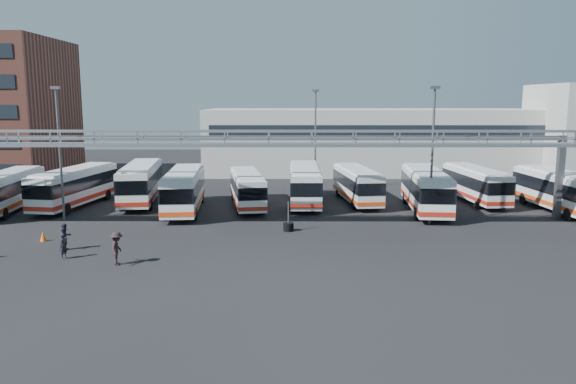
{
  "coord_description": "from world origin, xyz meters",
  "views": [
    {
      "loc": [
        1.55,
        -34.38,
        9.25
      ],
      "look_at": [
        1.34,
        6.0,
        2.56
      ],
      "focal_mm": 35.0,
      "sensor_mm": 36.0,
      "label": 1
    }
  ],
  "objects_px": {
    "light_pole_back": "(315,135)",
    "bus_9": "(559,190)",
    "light_pole_left": "(60,146)",
    "bus_6": "(357,184)",
    "bus_1": "(75,186)",
    "bus_5": "(305,183)",
    "pedestrian_c": "(117,248)",
    "tire_stack": "(288,226)",
    "bus_4": "(247,188)",
    "pedestrian_a": "(64,246)",
    "bus_7": "(426,188)",
    "bus_8": "(475,183)",
    "pedestrian_b": "(65,237)",
    "cone_right": "(43,236)",
    "bus_2": "(141,181)",
    "light_pole_mid": "(432,148)",
    "bus_0": "(7,190)",
    "bus_3": "(184,189)"
  },
  "relations": [
    {
      "from": "pedestrian_a",
      "to": "pedestrian_b",
      "type": "relative_size",
      "value": 0.9
    },
    {
      "from": "bus_7",
      "to": "tire_stack",
      "type": "bearing_deg",
      "value": -143.39
    },
    {
      "from": "bus_5",
      "to": "pedestrian_c",
      "type": "xyz_separation_m",
      "value": [
        -11.04,
        -18.71,
        -0.92
      ]
    },
    {
      "from": "bus_1",
      "to": "bus_9",
      "type": "distance_m",
      "value": 40.98
    },
    {
      "from": "cone_right",
      "to": "pedestrian_c",
      "type": "bearing_deg",
      "value": -39.0
    },
    {
      "from": "bus_5",
      "to": "bus_7",
      "type": "bearing_deg",
      "value": -18.03
    },
    {
      "from": "pedestrian_c",
      "to": "tire_stack",
      "type": "height_order",
      "value": "tire_stack"
    },
    {
      "from": "bus_7",
      "to": "bus_9",
      "type": "relative_size",
      "value": 1.03
    },
    {
      "from": "cone_right",
      "to": "tire_stack",
      "type": "height_order",
      "value": "tire_stack"
    },
    {
      "from": "light_pole_back",
      "to": "bus_2",
      "type": "xyz_separation_m",
      "value": [
        -15.97,
        -6.49,
        -3.79
      ]
    },
    {
      "from": "light_pole_back",
      "to": "bus_9",
      "type": "distance_m",
      "value": 22.68
    },
    {
      "from": "light_pole_back",
      "to": "tire_stack",
      "type": "bearing_deg",
      "value": -98.52
    },
    {
      "from": "bus_1",
      "to": "tire_stack",
      "type": "relative_size",
      "value": 5.34
    },
    {
      "from": "light_pole_mid",
      "to": "bus_6",
      "type": "distance_m",
      "value": 10.6
    },
    {
      "from": "cone_right",
      "to": "bus_2",
      "type": "bearing_deg",
      "value": 78.52
    },
    {
      "from": "bus_0",
      "to": "bus_6",
      "type": "bearing_deg",
      "value": 4.3
    },
    {
      "from": "light_pole_back",
      "to": "bus_1",
      "type": "distance_m",
      "value": 23.14
    },
    {
      "from": "light_pole_left",
      "to": "bus_5",
      "type": "xyz_separation_m",
      "value": [
        18.78,
        6.93,
        -3.85
      ]
    },
    {
      "from": "pedestrian_b",
      "to": "bus_3",
      "type": "bearing_deg",
      "value": 8.62
    },
    {
      "from": "bus_4",
      "to": "bus_9",
      "type": "xyz_separation_m",
      "value": [
        25.98,
        -2.02,
        0.19
      ]
    },
    {
      "from": "bus_0",
      "to": "pedestrian_b",
      "type": "distance_m",
      "value": 15.43
    },
    {
      "from": "light_pole_left",
      "to": "bus_2",
      "type": "height_order",
      "value": "light_pole_left"
    },
    {
      "from": "light_pole_back",
      "to": "pedestrian_a",
      "type": "bearing_deg",
      "value": -122.69
    },
    {
      "from": "bus_7",
      "to": "light_pole_back",
      "type": "bearing_deg",
      "value": 134.62
    },
    {
      "from": "bus_8",
      "to": "bus_9",
      "type": "bearing_deg",
      "value": -44.6
    },
    {
      "from": "bus_6",
      "to": "pedestrian_c",
      "type": "relative_size",
      "value": 5.5
    },
    {
      "from": "bus_3",
      "to": "pedestrian_a",
      "type": "relative_size",
      "value": 7.55
    },
    {
      "from": "bus_1",
      "to": "light_pole_left",
      "type": "bearing_deg",
      "value": -69.26
    },
    {
      "from": "bus_0",
      "to": "pedestrian_c",
      "type": "bearing_deg",
      "value": -51.84
    },
    {
      "from": "bus_4",
      "to": "light_pole_left",
      "type": "bearing_deg",
      "value": -167.63
    },
    {
      "from": "bus_1",
      "to": "bus_8",
      "type": "distance_m",
      "value": 35.57
    },
    {
      "from": "bus_8",
      "to": "bus_1",
      "type": "bearing_deg",
      "value": 178.86
    },
    {
      "from": "bus_4",
      "to": "pedestrian_c",
      "type": "height_order",
      "value": "bus_4"
    },
    {
      "from": "bus_1",
      "to": "bus_4",
      "type": "height_order",
      "value": "bus_1"
    },
    {
      "from": "bus_4",
      "to": "bus_8",
      "type": "distance_m",
      "value": 20.68
    },
    {
      "from": "bus_0",
      "to": "bus_8",
      "type": "relative_size",
      "value": 1.04
    },
    {
      "from": "bus_4",
      "to": "bus_7",
      "type": "distance_m",
      "value": 15.11
    },
    {
      "from": "light_pole_mid",
      "to": "bus_2",
      "type": "distance_m",
      "value": 25.72
    },
    {
      "from": "bus_4",
      "to": "bus_3",
      "type": "bearing_deg",
      "value": -168.88
    },
    {
      "from": "bus_7",
      "to": "bus_9",
      "type": "distance_m",
      "value": 10.99
    },
    {
      "from": "light_pole_mid",
      "to": "pedestrian_b",
      "type": "xyz_separation_m",
      "value": [
        -24.43,
        -7.66,
        -4.89
      ]
    },
    {
      "from": "light_pole_left",
      "to": "bus_6",
      "type": "height_order",
      "value": "light_pole_left"
    },
    {
      "from": "pedestrian_b",
      "to": "pedestrian_a",
      "type": "bearing_deg",
      "value": -129.69
    },
    {
      "from": "pedestrian_b",
      "to": "bus_8",
      "type": "bearing_deg",
      "value": -30.42
    },
    {
      "from": "light_pole_back",
      "to": "bus_3",
      "type": "xyz_separation_m",
      "value": [
        -11.35,
        -10.38,
        -3.83
      ]
    },
    {
      "from": "bus_0",
      "to": "bus_2",
      "type": "bearing_deg",
      "value": 18.24
    },
    {
      "from": "tire_stack",
      "to": "pedestrian_c",
      "type": "bearing_deg",
      "value": -139.33
    },
    {
      "from": "cone_right",
      "to": "tire_stack",
      "type": "distance_m",
      "value": 16.46
    },
    {
      "from": "bus_0",
      "to": "bus_3",
      "type": "bearing_deg",
      "value": -3.15
    },
    {
      "from": "bus_0",
      "to": "bus_6",
      "type": "xyz_separation_m",
      "value": [
        29.56,
        4.36,
        -0.1
      ]
    }
  ]
}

